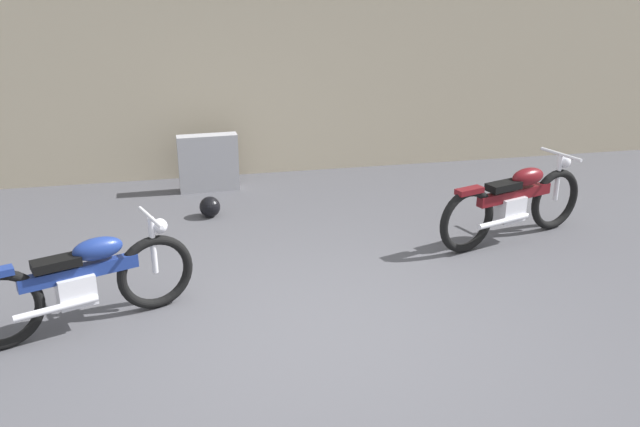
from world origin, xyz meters
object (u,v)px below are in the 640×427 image
(helmet, at_px, (210,207))
(motorcycle_maroon, at_px, (515,202))
(motorcycle_blue, at_px, (83,281))
(stone_marker, at_px, (208,163))

(helmet, relative_size, motorcycle_maroon, 0.13)
(helmet, height_order, motorcycle_blue, motorcycle_blue)
(stone_marker, distance_m, motorcycle_maroon, 3.94)
(stone_marker, distance_m, helmet, 1.02)
(motorcycle_blue, bearing_deg, stone_marker, 49.63)
(helmet, bearing_deg, motorcycle_maroon, -23.17)
(helmet, xyz_separation_m, motorcycle_blue, (-1.15, -2.37, 0.30))
(helmet, bearing_deg, motorcycle_blue, -115.84)
(stone_marker, bearing_deg, helmet, -92.82)
(stone_marker, relative_size, helmet, 3.13)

